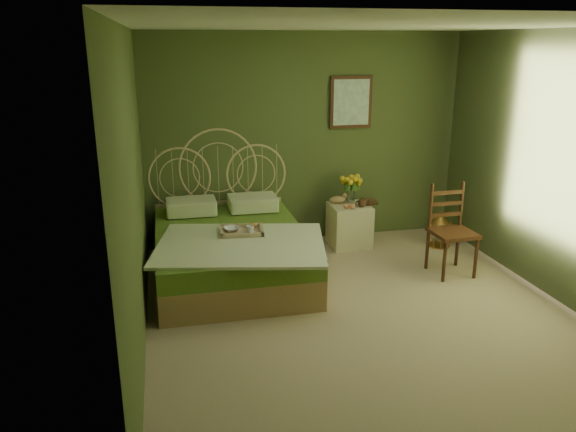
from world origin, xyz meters
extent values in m
plane|color=tan|center=(0.00, 0.00, 0.00)|extent=(4.50, 4.50, 0.00)
plane|color=silver|center=(0.00, 0.00, 2.60)|extent=(4.50, 4.50, 0.00)
plane|color=#46572D|center=(0.00, 2.25, 1.30)|extent=(4.00, 0.00, 4.00)
plane|color=#46572D|center=(-2.00, 0.00, 1.30)|extent=(0.00, 4.50, 4.50)
plane|color=#46572D|center=(2.00, 0.00, 1.30)|extent=(0.00, 4.50, 4.50)
cube|color=#371A0F|center=(0.58, 2.23, 1.75)|extent=(0.54, 0.03, 0.64)
cube|color=white|center=(0.58, 2.21, 1.75)|extent=(0.46, 0.01, 0.56)
cube|color=tan|center=(-1.10, 1.19, 0.16)|extent=(1.57, 2.09, 0.31)
cube|color=olive|center=(-1.10, 1.19, 0.42)|extent=(1.57, 2.09, 0.21)
cube|color=#E9E5C5|center=(-1.05, 0.71, 0.54)|extent=(1.87, 1.57, 0.03)
cube|color=#E9E5C5|center=(-1.47, 1.92, 0.62)|extent=(0.58, 0.42, 0.17)
cube|color=#E9E5C5|center=(-0.73, 1.92, 0.62)|extent=(0.58, 0.42, 0.17)
cube|color=beige|center=(-1.00, 1.03, 0.54)|extent=(0.48, 0.39, 0.04)
ellipsoid|color=#B77A38|center=(-0.88, 1.12, 0.59)|extent=(0.12, 0.07, 0.05)
cube|color=beige|center=(0.48, 1.85, 0.26)|extent=(0.48, 0.48, 0.53)
cylinder|color=silver|center=(0.53, 1.96, 0.62)|extent=(0.10, 0.10, 0.18)
ellipsoid|color=tan|center=(0.34, 1.94, 0.58)|extent=(0.21, 0.11, 0.10)
sphere|color=#D47A52|center=(0.38, 1.70, 0.56)|extent=(0.07, 0.07, 0.07)
sphere|color=#D47A52|center=(0.45, 1.68, 0.56)|extent=(0.07, 0.07, 0.07)
cube|color=#371A0F|center=(1.29, 0.74, 0.47)|extent=(0.45, 0.45, 0.04)
cylinder|color=#371A0F|center=(1.10, 0.55, 0.24)|extent=(0.04, 0.04, 0.47)
cylinder|color=#371A0F|center=(1.48, 0.55, 0.24)|extent=(0.04, 0.04, 0.47)
cylinder|color=#371A0F|center=(1.10, 0.93, 0.24)|extent=(0.04, 0.04, 0.47)
cylinder|color=#371A0F|center=(1.48, 0.93, 0.24)|extent=(0.04, 0.04, 0.47)
cube|color=#371A0F|center=(1.29, 0.93, 0.73)|extent=(0.38, 0.05, 0.52)
cylinder|color=#B8773B|center=(1.58, 1.57, 0.01)|extent=(0.27, 0.27, 0.01)
cylinder|color=#B8773B|center=(1.58, 1.57, 0.15)|extent=(0.27, 0.27, 0.31)
cone|color=#B8773B|center=(1.58, 1.57, 0.36)|extent=(0.27, 0.27, 0.11)
imported|color=#381E0F|center=(0.66, 1.87, 0.54)|extent=(0.17, 0.23, 0.02)
imported|color=#472819|center=(0.66, 1.87, 0.56)|extent=(0.21, 0.26, 0.02)
imported|color=white|center=(-1.10, 1.08, 0.58)|extent=(0.19, 0.19, 0.04)
imported|color=white|center=(-0.92, 0.97, 0.60)|extent=(0.10, 0.10, 0.08)
camera|label=1|loc=(-1.75, -4.51, 2.47)|focal=35.00mm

